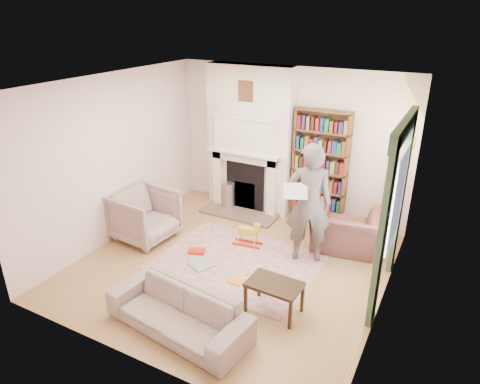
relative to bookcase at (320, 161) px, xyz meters
The scene contains 25 objects.
floor 2.51m from the bookcase, 107.05° to the right, with size 4.50×4.50×0.00m, color olive.
ceiling 2.75m from the bookcase, 107.05° to the right, with size 4.50×4.50×0.00m, color white.
wall_back 0.70m from the bookcase, 168.69° to the left, with size 4.50×4.50×0.00m, color silver.
wall_front 4.42m from the bookcase, 98.46° to the right, with size 4.50×4.50×0.00m, color silver.
wall_left 3.60m from the bookcase, 143.83° to the right, with size 4.50×4.50×0.00m, color silver.
wall_right 2.67m from the bookcase, 52.96° to the right, with size 4.50×4.50×0.00m, color silver.
fireplace 1.42m from the bookcase, behind, with size 1.70×0.58×2.80m.
bookcase is the anchor object (origin of this frame).
window 2.36m from the bookcase, 47.34° to the right, with size 0.02×0.90×1.30m, color silver.
curtain_left 2.87m from the bookcase, 57.36° to the right, with size 0.07×0.32×2.40m, color #314C31.
curtain_right 1.86m from the bookcase, 33.35° to the right, with size 0.07×0.32×2.40m, color #314C31.
pelmet 2.60m from the bookcase, 48.16° to the right, with size 0.09×1.70×0.24m, color #314C31.
wall_sconce 1.68m from the bookcase, 24.19° to the right, with size 0.20×0.24×0.24m, color gold, non-canonical shape.
rug 2.42m from the bookcase, 106.86° to the right, with size 2.44×1.88×0.01m, color beige.
armchair_reading 1.37m from the bookcase, 47.32° to the right, with size 1.08×0.94×0.70m, color #532E2C.
armchair_left 3.25m from the bookcase, 139.02° to the right, with size 0.92×0.95×0.86m, color #A9998C.
sofa 3.87m from the bookcase, 98.07° to the right, with size 1.87×0.73×0.55m, color #B7AD97.
man_reading 1.45m from the bookcase, 78.19° to the right, with size 0.71×0.46×1.94m, color #514741.
newspaper 1.61m from the bookcase, 84.87° to the right, with size 0.35×0.02×0.25m, color silver.
coffee_table 3.04m from the bookcase, 82.40° to the right, with size 0.70×0.45×0.45m, color black, non-canonical shape.
paraffin_heater 1.96m from the bookcase, 168.54° to the right, with size 0.24×0.24×0.55m, color #9B9CA2.
rocking_horse 1.90m from the bookcase, 115.95° to the right, with size 0.50×0.20×0.44m, color gold, non-canonical shape.
board_game 2.85m from the bookcase, 113.99° to the right, with size 0.33×0.33×0.03m, color #E5BF51.
game_box_lid 2.73m from the bookcase, 122.60° to the right, with size 0.27×0.18×0.04m, color #A12612.
comic_annuals 2.77m from the bookcase, 94.90° to the right, with size 0.58×0.21×0.02m.
Camera 1 is at (2.80, -5.01, 3.70)m, focal length 32.00 mm.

